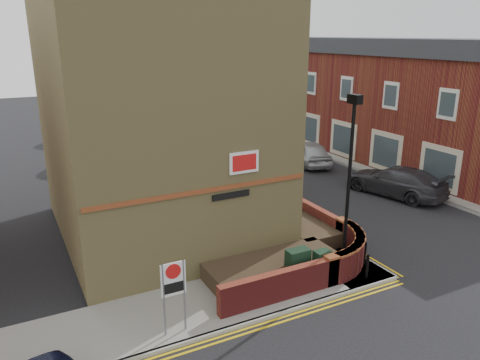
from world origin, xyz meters
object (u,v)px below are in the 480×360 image
(utility_cabinet_large, at_px, (298,266))
(silver_car_near, at_px, (242,169))
(zone_sign, at_px, (174,285))
(lamppost, at_px, (349,185))

(utility_cabinet_large, xyz_separation_m, silver_car_near, (3.90, 11.61, -0.03))
(silver_car_near, bearing_deg, zone_sign, -124.46)
(lamppost, distance_m, silver_car_near, 12.17)
(utility_cabinet_large, bearing_deg, zone_sign, -170.31)
(zone_sign, height_order, silver_car_near, zone_sign)
(zone_sign, bearing_deg, utility_cabinet_large, 9.69)
(utility_cabinet_large, xyz_separation_m, zone_sign, (-4.70, -0.80, 0.92))
(utility_cabinet_large, distance_m, zone_sign, 4.86)
(utility_cabinet_large, height_order, zone_sign, zone_sign)
(lamppost, xyz_separation_m, silver_car_near, (2.00, 11.71, -2.65))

